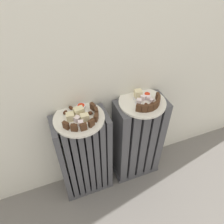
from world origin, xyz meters
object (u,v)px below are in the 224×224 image
at_px(radiator_left, 85,157).
at_px(plate_left, 79,118).
at_px(jam_bowl_right, 147,95).
at_px(plate_right, 142,102).
at_px(radiator_right, 138,141).
at_px(fork, 136,102).
at_px(jam_bowl_left, 81,107).

height_order(radiator_left, plate_left, plate_left).
bearing_deg(jam_bowl_right, plate_right, -145.19).
relative_size(radiator_left, jam_bowl_right, 16.54).
bearing_deg(plate_left, radiator_right, -0.00).
distance_m(radiator_left, radiator_right, 0.35).
height_order(radiator_left, fork, fork).
bearing_deg(plate_right, jam_bowl_right, 34.81).
xyz_separation_m(radiator_left, jam_bowl_right, (0.39, 0.03, 0.33)).
distance_m(radiator_right, plate_left, 0.47).
height_order(plate_right, jam_bowl_left, jam_bowl_left).
height_order(jam_bowl_left, jam_bowl_right, jam_bowl_left).
distance_m(plate_left, fork, 0.31).
bearing_deg(fork, jam_bowl_right, 14.73).
xyz_separation_m(plate_right, fork, (-0.03, 0.01, 0.01)).
bearing_deg(plate_left, fork, 1.68).
bearing_deg(jam_bowl_left, jam_bowl_right, -4.81).
bearing_deg(fork, radiator_right, -14.77).
distance_m(jam_bowl_left, jam_bowl_right, 0.36).
bearing_deg(jam_bowl_left, fork, -10.10).
bearing_deg(radiator_right, radiator_left, 180.00).
bearing_deg(plate_right, fork, 165.23).
bearing_deg(plate_right, radiator_left, 180.00).
xyz_separation_m(jam_bowl_right, fork, (-0.08, -0.02, -0.01)).
relative_size(plate_right, fork, 2.82).
xyz_separation_m(plate_right, jam_bowl_left, (-0.32, 0.06, 0.02)).
height_order(plate_left, fork, fork).
height_order(radiator_left, jam_bowl_left, jam_bowl_left).
bearing_deg(jam_bowl_right, fork, -165.27).
bearing_deg(radiator_left, jam_bowl_right, 4.32).
distance_m(radiator_left, plate_right, 0.47).
height_order(plate_left, plate_right, same).
xyz_separation_m(radiator_right, plate_right, (0.00, 0.00, 0.32)).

